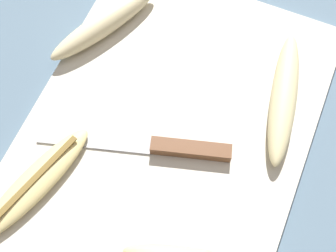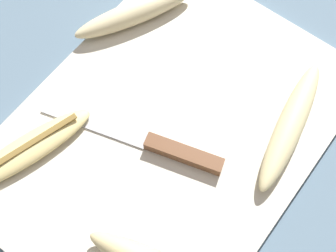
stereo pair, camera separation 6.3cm
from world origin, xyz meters
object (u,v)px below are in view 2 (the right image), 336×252
knife (165,147)px  banana_golden_short (28,149)px  banana_soft_right (290,125)px  banana_cream_curved (134,13)px

knife → banana_golden_short: 0.18m
knife → banana_soft_right: 0.17m
knife → banana_cream_curved: banana_cream_curved is taller
knife → banana_soft_right: (0.13, -0.12, 0.01)m
banana_golden_short → knife: bearing=-51.3°
banana_soft_right → banana_cream_curved: banana_cream_curved is taller
banana_soft_right → banana_golden_short: size_ratio=1.07×
banana_soft_right → knife: bearing=137.1°
banana_soft_right → banana_golden_short: (-0.24, 0.26, -0.01)m
knife → banana_cream_curved: 0.22m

